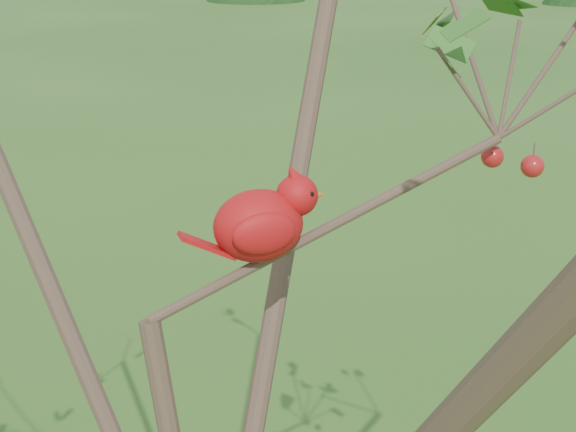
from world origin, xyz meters
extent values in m
sphere|color=#A81718|center=(0.57, 0.09, 2.16)|extent=(0.04, 0.04, 0.04)
sphere|color=#A81718|center=(0.61, 0.03, 2.15)|extent=(0.04, 0.04, 0.04)
ellipsoid|color=red|center=(0.13, 0.09, 2.09)|extent=(0.15, 0.12, 0.12)
sphere|color=red|center=(0.20, 0.08, 2.13)|extent=(0.07, 0.07, 0.07)
cone|color=red|center=(0.19, 0.08, 2.17)|extent=(0.05, 0.04, 0.05)
cone|color=#D85914|center=(0.23, 0.08, 2.13)|extent=(0.03, 0.03, 0.02)
ellipsoid|color=black|center=(0.22, 0.08, 2.13)|extent=(0.02, 0.04, 0.03)
cube|color=red|center=(0.05, 0.09, 2.07)|extent=(0.09, 0.04, 0.05)
ellipsoid|color=red|center=(0.13, 0.13, 2.09)|extent=(0.10, 0.03, 0.07)
ellipsoid|color=red|center=(0.12, 0.04, 2.09)|extent=(0.10, 0.03, 0.07)
camera|label=1|loc=(-0.28, -1.03, 2.53)|focal=50.00mm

